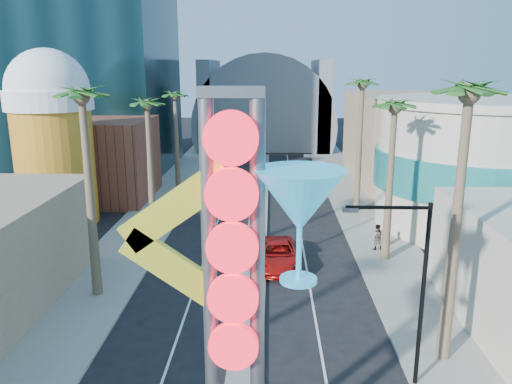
% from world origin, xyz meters
% --- Properties ---
extents(sidewalk_west, '(5.00, 100.00, 0.15)m').
position_xyz_m(sidewalk_west, '(-9.50, 35.00, 0.07)').
color(sidewalk_west, gray).
rests_on(sidewalk_west, ground).
extents(sidewalk_east, '(5.00, 100.00, 0.15)m').
position_xyz_m(sidewalk_east, '(9.50, 35.00, 0.07)').
color(sidewalk_east, gray).
rests_on(sidewalk_east, ground).
extents(median, '(1.60, 84.00, 0.15)m').
position_xyz_m(median, '(0.00, 38.00, 0.07)').
color(median, gray).
rests_on(median, ground).
extents(brick_filler_west, '(10.00, 10.00, 8.00)m').
position_xyz_m(brick_filler_west, '(-16.00, 38.00, 4.00)').
color(brick_filler_west, brown).
rests_on(brick_filler_west, ground).
extents(filler_east, '(10.00, 20.00, 10.00)m').
position_xyz_m(filler_east, '(16.00, 48.00, 5.00)').
color(filler_east, '#967F61').
rests_on(filler_east, ground).
extents(beer_mug, '(7.00, 7.00, 14.50)m').
position_xyz_m(beer_mug, '(-17.00, 30.00, 7.84)').
color(beer_mug, '#B66918').
rests_on(beer_mug, ground).
extents(turquoise_building, '(16.60, 16.60, 10.60)m').
position_xyz_m(turquoise_building, '(18.00, 30.00, 5.25)').
color(turquoise_building, '#BEB7A1').
rests_on(turquoise_building, ground).
extents(canopy, '(22.00, 16.00, 22.00)m').
position_xyz_m(canopy, '(0.00, 72.00, 4.31)').
color(canopy, slate).
rests_on(canopy, ground).
extents(neon_sign, '(6.53, 2.60, 12.55)m').
position_xyz_m(neon_sign, '(0.82, 2.96, 7.31)').
color(neon_sign, gray).
rests_on(neon_sign, ground).
extents(streetlight_0, '(3.79, 0.25, 8.00)m').
position_xyz_m(streetlight_0, '(0.55, 20.00, 4.88)').
color(streetlight_0, black).
rests_on(streetlight_0, ground).
extents(streetlight_1, '(3.79, 0.25, 8.00)m').
position_xyz_m(streetlight_1, '(-0.55, 44.00, 4.88)').
color(streetlight_1, black).
rests_on(streetlight_1, ground).
extents(streetlight_2, '(3.45, 0.25, 8.00)m').
position_xyz_m(streetlight_2, '(6.72, 8.00, 4.83)').
color(streetlight_2, black).
rests_on(streetlight_2, ground).
extents(palm_1, '(2.40, 2.40, 12.70)m').
position_xyz_m(palm_1, '(-9.00, 16.00, 10.82)').
color(palm_1, brown).
rests_on(palm_1, ground).
extents(palm_2, '(2.40, 2.40, 11.20)m').
position_xyz_m(palm_2, '(-9.00, 30.00, 9.48)').
color(palm_2, brown).
rests_on(palm_2, ground).
extents(palm_3, '(2.40, 2.40, 11.20)m').
position_xyz_m(palm_3, '(-9.00, 42.00, 9.48)').
color(palm_3, brown).
rests_on(palm_3, ground).
extents(palm_5, '(2.40, 2.40, 13.20)m').
position_xyz_m(palm_5, '(9.00, 10.00, 11.27)').
color(palm_5, brown).
rests_on(palm_5, ground).
extents(palm_6, '(2.40, 2.40, 11.70)m').
position_xyz_m(palm_6, '(9.00, 22.00, 9.93)').
color(palm_6, brown).
rests_on(palm_6, ground).
extents(palm_7, '(2.40, 2.40, 12.70)m').
position_xyz_m(palm_7, '(9.00, 34.00, 10.82)').
color(palm_7, brown).
rests_on(palm_7, ground).
extents(red_pickup, '(3.25, 6.20, 1.67)m').
position_xyz_m(red_pickup, '(1.55, 20.84, 0.83)').
color(red_pickup, '#B5110D').
rests_on(red_pickup, ground).
extents(pedestrian_b, '(0.94, 0.74, 1.90)m').
position_xyz_m(pedestrian_b, '(8.75, 23.78, 1.10)').
color(pedestrian_b, gray).
rests_on(pedestrian_b, sidewalk_east).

